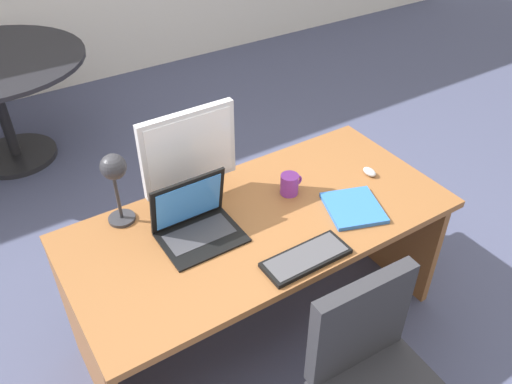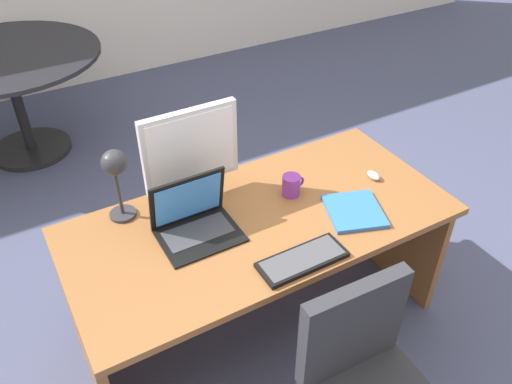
% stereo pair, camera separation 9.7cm
% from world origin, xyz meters
% --- Properties ---
extents(ground, '(12.00, 12.00, 0.00)m').
position_xyz_m(ground, '(0.00, 1.50, 0.00)').
color(ground, '#474C6B').
extents(desk, '(1.74, 0.83, 0.74)m').
position_xyz_m(desk, '(0.00, 0.05, 0.53)').
color(desk, brown).
rests_on(desk, ground).
extents(monitor, '(0.45, 0.16, 0.46)m').
position_xyz_m(monitor, '(-0.19, 0.29, 0.99)').
color(monitor, silver).
rests_on(monitor, desk).
extents(laptop, '(0.34, 0.27, 0.26)m').
position_xyz_m(laptop, '(-0.29, 0.08, 0.81)').
color(laptop, black).
rests_on(laptop, desk).
extents(keyboard, '(0.37, 0.15, 0.02)m').
position_xyz_m(keyboard, '(0.01, -0.32, 0.75)').
color(keyboard, black).
rests_on(keyboard, desk).
extents(mouse, '(0.04, 0.08, 0.03)m').
position_xyz_m(mouse, '(0.64, -0.01, 0.75)').
color(mouse, '#B7BABF').
rests_on(mouse, desk).
extents(desk_lamp, '(0.12, 0.14, 0.36)m').
position_xyz_m(desk_lamp, '(-0.53, 0.30, 0.99)').
color(desk_lamp, '#2D2D33').
rests_on(desk_lamp, desk).
extents(book, '(0.31, 0.33, 0.02)m').
position_xyz_m(book, '(0.39, -0.18, 0.75)').
color(book, blue).
rests_on(book, desk).
extents(coffee_mug, '(0.11, 0.09, 0.10)m').
position_xyz_m(coffee_mug, '(0.22, 0.08, 0.79)').
color(coffee_mug, purple).
rests_on(coffee_mug, desk).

